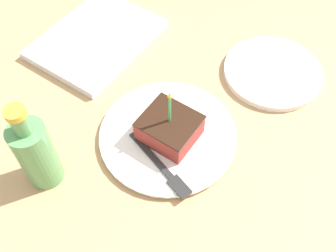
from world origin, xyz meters
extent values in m
cube|color=tan|center=(0.00, 0.00, -0.02)|extent=(2.40, 2.40, 0.04)
cylinder|color=white|center=(0.01, 0.01, 0.01)|extent=(0.26, 0.26, 0.01)
cylinder|color=white|center=(0.01, 0.01, 0.01)|extent=(0.27, 0.27, 0.01)
cube|color=#99332D|center=(0.01, 0.02, 0.04)|extent=(0.09, 0.10, 0.05)
cube|color=black|center=(0.01, 0.02, 0.06)|extent=(0.09, 0.10, 0.00)
cylinder|color=#4CBF66|center=(0.01, 0.02, 0.10)|extent=(0.01, 0.01, 0.07)
cone|color=yellow|center=(0.01, 0.02, 0.14)|extent=(0.01, 0.01, 0.01)
cube|color=#262626|center=(0.07, 0.02, 0.02)|extent=(0.05, 0.12, 0.00)
cube|color=#262626|center=(0.10, 0.10, 0.02)|extent=(0.04, 0.05, 0.00)
cylinder|color=#599959|center=(0.21, -0.13, 0.07)|extent=(0.07, 0.07, 0.15)
cylinder|color=#599959|center=(0.21, -0.13, 0.17)|extent=(0.03, 0.03, 0.04)
cylinder|color=gold|center=(0.21, -0.13, 0.19)|extent=(0.03, 0.03, 0.01)
cylinder|color=white|center=(-0.26, 0.11, 0.01)|extent=(0.22, 0.22, 0.01)
cube|color=silver|center=(-0.12, -0.28, 0.01)|extent=(0.29, 0.22, 0.02)
camera|label=1|loc=(0.37, 0.26, 0.66)|focal=42.00mm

